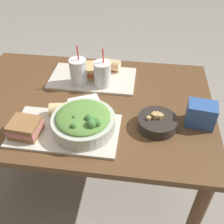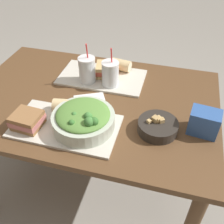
{
  "view_description": "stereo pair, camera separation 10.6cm",
  "coord_description": "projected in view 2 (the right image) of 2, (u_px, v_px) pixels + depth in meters",
  "views": [
    {
      "loc": [
        0.27,
        -0.99,
        1.51
      ],
      "look_at": [
        0.16,
        -0.17,
        0.81
      ],
      "focal_mm": 42.0,
      "sensor_mm": 36.0,
      "label": 1
    },
    {
      "loc": [
        0.37,
        -0.96,
        1.51
      ],
      "look_at": [
        0.16,
        -0.17,
        0.81
      ],
      "focal_mm": 42.0,
      "sensor_mm": 36.0,
      "label": 2
    }
  ],
  "objects": [
    {
      "name": "tray_far",
      "position": [
        102.0,
        77.0,
        1.43
      ],
      "size": [
        0.46,
        0.26,
        0.01
      ],
      "color": "beige",
      "rests_on": "dining_table"
    },
    {
      "name": "ground_plane",
      "position": [
        96.0,
        184.0,
        1.76
      ],
      "size": [
        12.0,
        12.0,
        0.0
      ],
      "primitive_type": "plane",
      "color": "gray"
    },
    {
      "name": "salad_bowl",
      "position": [
        83.0,
        119.0,
        1.1
      ],
      "size": [
        0.27,
        0.27,
        0.11
      ],
      "color": "beige",
      "rests_on": "tray_near"
    },
    {
      "name": "sandwich_near",
      "position": [
        27.0,
        120.0,
        1.11
      ],
      "size": [
        0.13,
        0.12,
        0.06
      ],
      "rotation": [
        0.0,
        0.0,
        -0.08
      ],
      "color": "olive",
      "rests_on": "tray_near"
    },
    {
      "name": "soup_bowl",
      "position": [
        158.0,
        126.0,
        1.11
      ],
      "size": [
        0.17,
        0.17,
        0.07
      ],
      "color": "#2D2823",
      "rests_on": "dining_table"
    },
    {
      "name": "baguette_far",
      "position": [
        121.0,
        65.0,
        1.46
      ],
      "size": [
        0.12,
        0.08,
        0.06
      ],
      "rotation": [
        0.0,
        0.0,
        1.42
      ],
      "color": "#DBBC84",
      "rests_on": "tray_far"
    },
    {
      "name": "baguette_near",
      "position": [
        70.0,
        106.0,
        1.18
      ],
      "size": [
        0.15,
        0.09,
        0.06
      ],
      "rotation": [
        0.0,
        0.0,
        1.74
      ],
      "color": "#DBBC84",
      "rests_on": "tray_near"
    },
    {
      "name": "chip_bag",
      "position": [
        204.0,
        122.0,
        1.09
      ],
      "size": [
        0.13,
        0.1,
        0.11
      ],
      "rotation": [
        0.0,
        0.0,
        -0.12
      ],
      "color": "#335BA3",
      "rests_on": "dining_table"
    },
    {
      "name": "napkin_folded",
      "position": [
        90.0,
        100.0,
        1.29
      ],
      "size": [
        0.18,
        0.16,
        0.0
      ],
      "color": "white",
      "rests_on": "dining_table"
    },
    {
      "name": "drink_cup_red",
      "position": [
        110.0,
        74.0,
        1.33
      ],
      "size": [
        0.09,
        0.09,
        0.21
      ],
      "color": "silver",
      "rests_on": "tray_far"
    },
    {
      "name": "drink_cup_dark",
      "position": [
        87.0,
        70.0,
        1.35
      ],
      "size": [
        0.09,
        0.09,
        0.22
      ],
      "color": "silver",
      "rests_on": "tray_far"
    },
    {
      "name": "sandwich_far",
      "position": [
        107.0,
        70.0,
        1.42
      ],
      "size": [
        0.14,
        0.13,
        0.06
      ],
      "rotation": [
        0.0,
        0.0,
        0.22
      ],
      "color": "tan",
      "rests_on": "tray_far"
    },
    {
      "name": "dining_table",
      "position": [
        92.0,
        114.0,
        1.36
      ],
      "size": [
        1.24,
        0.83,
        0.72
      ],
      "color": "brown",
      "rests_on": "ground_plane"
    },
    {
      "name": "tray_near",
      "position": [
        66.0,
        126.0,
        1.14
      ],
      "size": [
        0.46,
        0.26,
        0.01
      ],
      "color": "beige",
      "rests_on": "dining_table"
    }
  ]
}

